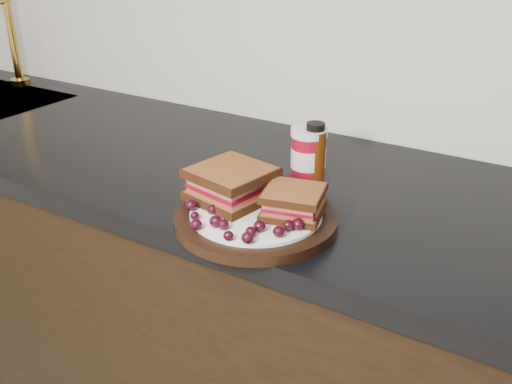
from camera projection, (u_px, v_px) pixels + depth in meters
The scene contains 33 objects.
base_cabinets at pixel (274, 355), 1.37m from camera, with size 3.96×0.58×0.86m, color black.
countertop at pixel (277, 185), 1.17m from camera, with size 3.98×0.60×0.04m, color black.
faucet at pixel (13, 40), 1.75m from camera, with size 0.06×0.22×0.28m, color #AC7E2B, non-canonical shape.
plate at pixel (256, 219), 0.98m from camera, with size 0.28×0.28×0.02m, color black.
sandwich_left at pixel (231, 184), 1.00m from camera, with size 0.13×0.13×0.06m, color brown, non-canonical shape.
sandwich_right at pixel (293, 202), 0.95m from camera, with size 0.10×0.10×0.04m, color brown, non-canonical shape.
grape_0 at pixel (191, 205), 0.97m from camera, with size 0.02×0.02×0.02m, color black.
grape_1 at pixel (212, 209), 0.96m from camera, with size 0.02×0.02×0.02m, color black.
grape_2 at pixel (195, 216), 0.94m from camera, with size 0.02×0.02×0.01m, color black.
grape_3 at pixel (196, 224), 0.91m from camera, with size 0.02×0.02×0.02m, color black.
grape_4 at pixel (216, 221), 0.92m from camera, with size 0.02×0.02×0.02m, color black.
grape_5 at pixel (223, 224), 0.91m from camera, with size 0.02×0.02×0.02m, color black.
grape_6 at pixel (228, 236), 0.88m from camera, with size 0.02×0.02×0.02m, color black.
grape_7 at pixel (248, 238), 0.87m from camera, with size 0.02×0.02×0.02m, color black.
grape_8 at pixel (251, 232), 0.89m from camera, with size 0.02×0.02×0.02m, color black.
grape_9 at pixel (260, 226), 0.90m from camera, with size 0.02×0.02×0.02m, color black.
grape_10 at pixel (279, 232), 0.89m from camera, with size 0.02×0.02×0.02m, color black.
grape_11 at pixel (288, 225), 0.91m from camera, with size 0.02×0.02×0.02m, color black.
grape_12 at pixel (298, 224), 0.91m from camera, with size 0.02×0.02×0.02m, color black.
grape_13 at pixel (311, 220), 0.92m from camera, with size 0.02×0.02×0.02m, color black.
grape_14 at pixel (305, 213), 0.95m from camera, with size 0.02×0.02×0.01m, color black.
grape_15 at pixel (290, 208), 0.96m from camera, with size 0.02×0.02×0.02m, color black.
grape_16 at pixel (255, 190), 1.03m from camera, with size 0.02×0.02×0.02m, color black.
grape_17 at pixel (249, 192), 1.02m from camera, with size 0.02×0.02×0.02m, color black.
grape_18 at pixel (229, 192), 1.02m from camera, with size 0.02×0.02×0.02m, color black.
grape_19 at pixel (226, 188), 1.03m from camera, with size 0.02×0.02×0.02m, color black.
grape_20 at pixel (226, 200), 0.99m from camera, with size 0.02×0.02×0.01m, color black.
grape_21 at pixel (220, 201), 0.99m from camera, with size 0.02×0.02×0.02m, color black.
grape_22 at pixel (235, 195), 1.01m from camera, with size 0.02×0.02×0.02m, color black.
grape_23 at pixel (232, 189), 1.03m from camera, with size 0.02×0.02×0.02m, color black.
grape_24 at pixel (226, 198), 1.00m from camera, with size 0.02×0.02×0.01m, color black.
condiment_jar at pixel (308, 153), 1.13m from camera, with size 0.07×0.07×0.11m, color maroon.
oil_bottle at pixel (314, 152), 1.12m from camera, with size 0.04×0.04×0.12m, color #492007.
Camera 1 is at (0.52, 0.77, 1.37)m, focal length 40.00 mm.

